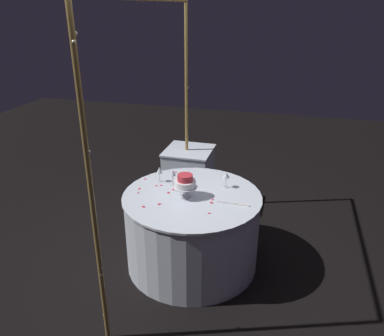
{
  "coord_description": "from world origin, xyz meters",
  "views": [
    {
      "loc": [
        -3.02,
        -0.84,
        2.39
      ],
      "look_at": [
        0.0,
        0.0,
        1.03
      ],
      "focal_mm": 35.25,
      "sensor_mm": 36.0,
      "label": 1
    }
  ],
  "objects_px": {
    "tiered_cake": "(185,183)",
    "wine_glass_0": "(159,171)",
    "cake_knife": "(235,204)",
    "wine_glass_1": "(173,173)",
    "side_table": "(189,178)",
    "decorative_arch": "(151,104)",
    "main_table": "(192,229)",
    "wine_glass_2": "(226,176)"
  },
  "relations": [
    {
      "from": "main_table",
      "to": "wine_glass_1",
      "type": "relative_size",
      "value": 7.55
    },
    {
      "from": "wine_glass_2",
      "to": "wine_glass_0",
      "type": "bearing_deg",
      "value": 93.97
    },
    {
      "from": "wine_glass_1",
      "to": "cake_knife",
      "type": "xyz_separation_m",
      "value": [
        -0.22,
        -0.65,
        -0.13
      ]
    },
    {
      "from": "main_table",
      "to": "cake_knife",
      "type": "relative_size",
      "value": 4.43
    },
    {
      "from": "decorative_arch",
      "to": "wine_glass_0",
      "type": "distance_m",
      "value": 0.76
    },
    {
      "from": "main_table",
      "to": "wine_glass_2",
      "type": "relative_size",
      "value": 8.24
    },
    {
      "from": "decorative_arch",
      "to": "wine_glass_1",
      "type": "xyz_separation_m",
      "value": [
        0.15,
        -0.14,
        -0.72
      ]
    },
    {
      "from": "wine_glass_1",
      "to": "wine_glass_0",
      "type": "bearing_deg",
      "value": 70.93
    },
    {
      "from": "decorative_arch",
      "to": "main_table",
      "type": "height_order",
      "value": "decorative_arch"
    },
    {
      "from": "tiered_cake",
      "to": "wine_glass_1",
      "type": "height_order",
      "value": "tiered_cake"
    },
    {
      "from": "main_table",
      "to": "side_table",
      "type": "xyz_separation_m",
      "value": [
        1.12,
        0.35,
        0.01
      ]
    },
    {
      "from": "tiered_cake",
      "to": "cake_knife",
      "type": "distance_m",
      "value": 0.49
    },
    {
      "from": "wine_glass_2",
      "to": "main_table",
      "type": "bearing_deg",
      "value": 132.49
    },
    {
      "from": "side_table",
      "to": "tiered_cake",
      "type": "bearing_deg",
      "value": -165.66
    },
    {
      "from": "wine_glass_0",
      "to": "wine_glass_2",
      "type": "xyz_separation_m",
      "value": [
        0.05,
        -0.67,
        0.01
      ]
    },
    {
      "from": "tiered_cake",
      "to": "wine_glass_0",
      "type": "distance_m",
      "value": 0.42
    },
    {
      "from": "main_table",
      "to": "wine_glass_0",
      "type": "height_order",
      "value": "wine_glass_0"
    },
    {
      "from": "tiered_cake",
      "to": "cake_knife",
      "type": "relative_size",
      "value": 0.76
    },
    {
      "from": "tiered_cake",
      "to": "wine_glass_1",
      "type": "distance_m",
      "value": 0.27
    },
    {
      "from": "decorative_arch",
      "to": "main_table",
      "type": "relative_size",
      "value": 1.88
    },
    {
      "from": "tiered_cake",
      "to": "main_table",
      "type": "bearing_deg",
      "value": -48.0
    },
    {
      "from": "decorative_arch",
      "to": "side_table",
      "type": "distance_m",
      "value": 1.65
    },
    {
      "from": "wine_glass_0",
      "to": "wine_glass_2",
      "type": "distance_m",
      "value": 0.67
    },
    {
      "from": "decorative_arch",
      "to": "main_table",
      "type": "distance_m",
      "value": 1.28
    },
    {
      "from": "main_table",
      "to": "wine_glass_2",
      "type": "distance_m",
      "value": 0.62
    },
    {
      "from": "side_table",
      "to": "tiered_cake",
      "type": "height_order",
      "value": "tiered_cake"
    },
    {
      "from": "wine_glass_1",
      "to": "wine_glass_2",
      "type": "bearing_deg",
      "value": -78.77
    },
    {
      "from": "wine_glass_2",
      "to": "decorative_arch",
      "type": "bearing_deg",
      "value": 111.2
    },
    {
      "from": "side_table",
      "to": "wine_glass_2",
      "type": "bearing_deg",
      "value": -144.39
    },
    {
      "from": "decorative_arch",
      "to": "tiered_cake",
      "type": "bearing_deg",
      "value": -98.18
    },
    {
      "from": "tiered_cake",
      "to": "cake_knife",
      "type": "height_order",
      "value": "tiered_cake"
    },
    {
      "from": "tiered_cake",
      "to": "wine_glass_0",
      "type": "bearing_deg",
      "value": 53.87
    },
    {
      "from": "tiered_cake",
      "to": "wine_glass_1",
      "type": "bearing_deg",
      "value": 43.33
    },
    {
      "from": "wine_glass_0",
      "to": "cake_knife",
      "type": "bearing_deg",
      "value": -108.37
    },
    {
      "from": "main_table",
      "to": "wine_glass_1",
      "type": "xyz_separation_m",
      "value": [
        0.15,
        0.24,
        0.51
      ]
    },
    {
      "from": "tiered_cake",
      "to": "cake_knife",
      "type": "bearing_deg",
      "value": -92.44
    },
    {
      "from": "side_table",
      "to": "wine_glass_1",
      "type": "bearing_deg",
      "value": -173.32
    },
    {
      "from": "main_table",
      "to": "cake_knife",
      "type": "distance_m",
      "value": 0.57
    },
    {
      "from": "tiered_cake",
      "to": "wine_glass_0",
      "type": "height_order",
      "value": "tiered_cake"
    },
    {
      "from": "side_table",
      "to": "wine_glass_0",
      "type": "xyz_separation_m",
      "value": [
        -0.91,
        0.04,
        0.48
      ]
    },
    {
      "from": "decorative_arch",
      "to": "wine_glass_1",
      "type": "height_order",
      "value": "decorative_arch"
    },
    {
      "from": "decorative_arch",
      "to": "side_table",
      "type": "bearing_deg",
      "value": -1.16
    }
  ]
}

